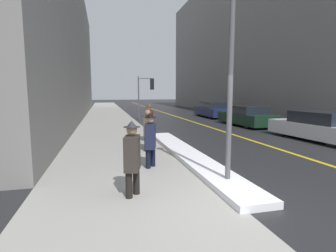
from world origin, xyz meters
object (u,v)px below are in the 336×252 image
pedestrian_in_fedora (149,121)px  parked_car_navy (213,110)px  traffic_light_near (147,89)px  pedestrian_nearside (132,156)px  lamp_post (231,48)px  parked_car_white (320,127)px  pedestrian_trailing (150,138)px  parked_car_dark_green (246,116)px  pedestrian_in_glasses (148,128)px

pedestrian_in_fedora → parked_car_navy: (7.45, 10.18, -0.29)m
traffic_light_near → parked_car_navy: traffic_light_near is taller
pedestrian_nearside → pedestrian_in_fedora: bearing=-178.9°
traffic_light_near → pedestrian_in_fedora: 10.26m
lamp_post → parked_car_white: (6.68, 4.27, -2.48)m
traffic_light_near → pedestrian_in_fedora: bearing=-95.7°
lamp_post → parked_car_white: lamp_post is taller
traffic_light_near → pedestrian_trailing: (-2.27, -13.98, -1.61)m
parked_car_dark_green → parked_car_navy: size_ratio=0.98×
parked_car_navy → traffic_light_near: bearing=92.4°
pedestrian_in_glasses → parked_car_dark_green: bearing=142.4°
lamp_post → pedestrian_in_glasses: lamp_post is taller
traffic_light_near → parked_car_dark_green: traffic_light_near is taller
lamp_post → pedestrian_in_glasses: 4.72m
lamp_post → parked_car_navy: lamp_post is taller
pedestrian_nearside → pedestrian_in_glasses: (1.03, 4.14, -0.02)m
pedestrian_in_fedora → parked_car_white: (7.49, -1.52, -0.31)m
lamp_post → parked_car_navy: (6.63, 15.97, -2.47)m
pedestrian_trailing → pedestrian_in_glasses: pedestrian_trailing is taller
pedestrian_in_fedora → parked_car_dark_green: bearing=134.0°
parked_car_navy → pedestrian_trailing: bearing=150.9°
traffic_light_near → parked_car_white: bearing=-59.5°
pedestrian_in_glasses → parked_car_dark_green: pedestrian_in_glasses is taller
lamp_post → pedestrian_nearside: 3.15m
lamp_post → pedestrian_trailing: 3.24m
pedestrian_in_glasses → parked_car_white: 7.87m
traffic_light_near → pedestrian_trailing: 14.26m
parked_car_dark_green → lamp_post: bearing=145.2°
parked_car_white → parked_car_dark_green: (-0.37, 5.59, 0.00)m
pedestrian_nearside → parked_car_white: bearing=130.8°
pedestrian_in_fedora → parked_car_white: pedestrian_in_fedora is taller
pedestrian_trailing → pedestrian_in_glasses: (0.30, 2.16, -0.02)m
pedestrian_trailing → pedestrian_in_fedora: (0.67, 3.97, 0.05)m
lamp_post → pedestrian_nearside: lamp_post is taller
pedestrian_in_fedora → pedestrian_trailing: bearing=4.8°
traffic_light_near → parked_car_white: size_ratio=0.73×
pedestrian_in_fedora → parked_car_navy: size_ratio=0.36×
pedestrian_in_glasses → parked_car_dark_green: (7.48, 5.87, -0.23)m
traffic_light_near → pedestrian_nearside: (-3.00, -15.96, -1.61)m
pedestrian_nearside → parked_car_navy: bearing=165.6°
parked_car_dark_green → parked_car_navy: 6.13m
pedestrian_nearside → pedestrian_trailing: bearing=174.1°
pedestrian_nearside → pedestrian_in_glasses: 4.27m
pedestrian_in_glasses → parked_car_navy: pedestrian_in_glasses is taller
traffic_light_near → pedestrian_in_fedora: (-1.61, -10.01, -1.56)m
pedestrian_trailing → parked_car_dark_green: size_ratio=0.35×
pedestrian_nearside → pedestrian_trailing: 2.11m
traffic_light_near → parked_car_navy: bearing=5.1°
pedestrian_trailing → pedestrian_in_glasses: size_ratio=1.04×
pedestrian_trailing → pedestrian_in_fedora: bearing=-175.2°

